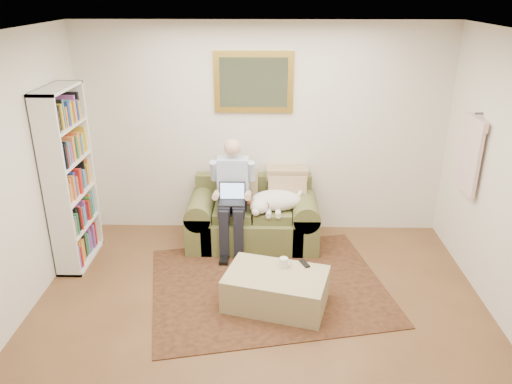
{
  "coord_description": "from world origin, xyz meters",
  "views": [
    {
      "loc": [
        0.06,
        -3.43,
        2.95
      ],
      "look_at": [
        -0.05,
        1.39,
        0.95
      ],
      "focal_mm": 35.0,
      "sensor_mm": 36.0,
      "label": 1
    }
  ],
  "objects_px": {
    "sofa": "(253,222)",
    "sleeping_dog": "(276,200)",
    "seated_man": "(232,197)",
    "ottoman": "(276,289)",
    "coffee_mug": "(284,262)",
    "bookshelf": "(69,179)",
    "laptop": "(232,197)"
  },
  "relations": [
    {
      "from": "ottoman",
      "to": "coffee_mug",
      "type": "distance_m",
      "value": 0.27
    },
    {
      "from": "sofa",
      "to": "sleeping_dog",
      "type": "bearing_deg",
      "value": -15.74
    },
    {
      "from": "ottoman",
      "to": "bookshelf",
      "type": "distance_m",
      "value": 2.55
    },
    {
      "from": "sofa",
      "to": "coffee_mug",
      "type": "bearing_deg",
      "value": -73.96
    },
    {
      "from": "seated_man",
      "to": "ottoman",
      "type": "xyz_separation_m",
      "value": [
        0.5,
        -1.17,
        -0.48
      ]
    },
    {
      "from": "seated_man",
      "to": "sleeping_dog",
      "type": "relative_size",
      "value": 2.04
    },
    {
      "from": "seated_man",
      "to": "ottoman",
      "type": "bearing_deg",
      "value": -66.89
    },
    {
      "from": "seated_man",
      "to": "ottoman",
      "type": "distance_m",
      "value": 1.36
    },
    {
      "from": "sleeping_dog",
      "to": "bookshelf",
      "type": "relative_size",
      "value": 0.32
    },
    {
      "from": "laptop",
      "to": "bookshelf",
      "type": "distance_m",
      "value": 1.8
    },
    {
      "from": "coffee_mug",
      "to": "bookshelf",
      "type": "xyz_separation_m",
      "value": [
        -2.33,
        0.71,
        0.6
      ]
    },
    {
      "from": "sofa",
      "to": "ottoman",
      "type": "height_order",
      "value": "sofa"
    },
    {
      "from": "sleeping_dog",
      "to": "ottoman",
      "type": "xyz_separation_m",
      "value": [
        -0.01,
        -1.24,
        -0.42
      ]
    },
    {
      "from": "sofa",
      "to": "ottoman",
      "type": "bearing_deg",
      "value": -78.58
    },
    {
      "from": "sofa",
      "to": "bookshelf",
      "type": "distance_m",
      "value": 2.17
    },
    {
      "from": "seated_man",
      "to": "coffee_mug",
      "type": "relative_size",
      "value": 13.17
    },
    {
      "from": "ottoman",
      "to": "coffee_mug",
      "type": "bearing_deg",
      "value": 61.31
    },
    {
      "from": "seated_man",
      "to": "bookshelf",
      "type": "distance_m",
      "value": 1.82
    },
    {
      "from": "laptop",
      "to": "sleeping_dog",
      "type": "relative_size",
      "value": 0.47
    },
    {
      "from": "sofa",
      "to": "bookshelf",
      "type": "xyz_separation_m",
      "value": [
        -1.99,
        -0.47,
        0.73
      ]
    },
    {
      "from": "laptop",
      "to": "coffee_mug",
      "type": "xyz_separation_m",
      "value": [
        0.58,
        -0.98,
        -0.29
      ]
    },
    {
      "from": "sleeping_dog",
      "to": "bookshelf",
      "type": "distance_m",
      "value": 2.34
    },
    {
      "from": "sofa",
      "to": "sleeping_dog",
      "type": "relative_size",
      "value": 2.43
    },
    {
      "from": "coffee_mug",
      "to": "bookshelf",
      "type": "relative_size",
      "value": 0.05
    },
    {
      "from": "sofa",
      "to": "seated_man",
      "type": "bearing_deg",
      "value": -148.55
    },
    {
      "from": "ottoman",
      "to": "sofa",
      "type": "bearing_deg",
      "value": 101.42
    },
    {
      "from": "sofa",
      "to": "coffee_mug",
      "type": "height_order",
      "value": "sofa"
    },
    {
      "from": "sofa",
      "to": "coffee_mug",
      "type": "distance_m",
      "value": 1.24
    },
    {
      "from": "sofa",
      "to": "sleeping_dog",
      "type": "distance_m",
      "value": 0.44
    },
    {
      "from": "seated_man",
      "to": "bookshelf",
      "type": "height_order",
      "value": "bookshelf"
    },
    {
      "from": "sofa",
      "to": "laptop",
      "type": "distance_m",
      "value": 0.52
    },
    {
      "from": "coffee_mug",
      "to": "ottoman",
      "type": "bearing_deg",
      "value": -118.69
    }
  ]
}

